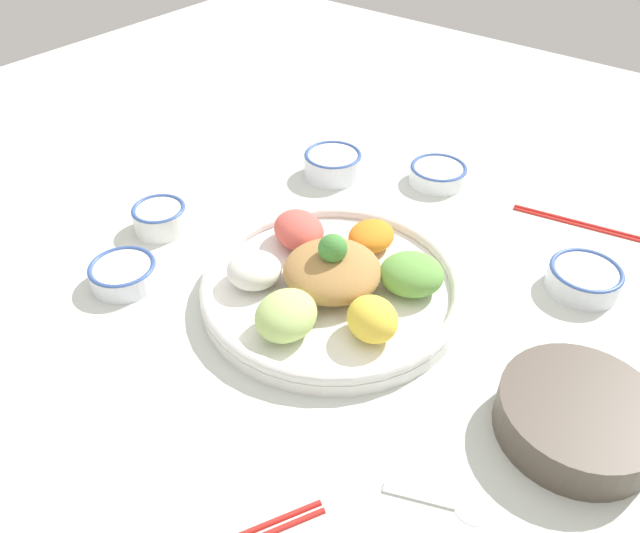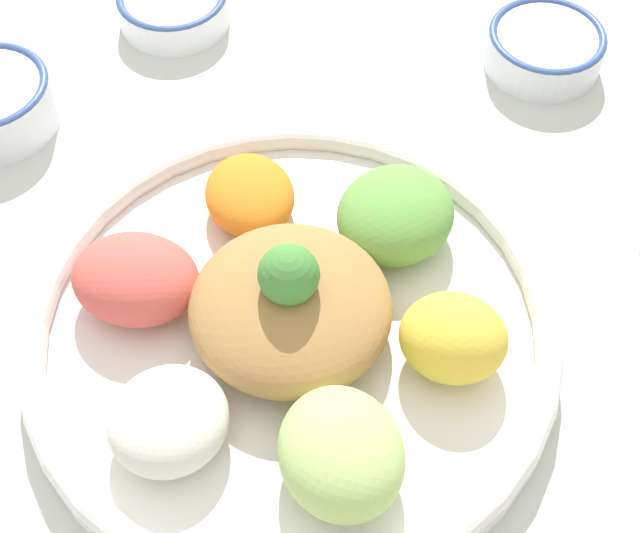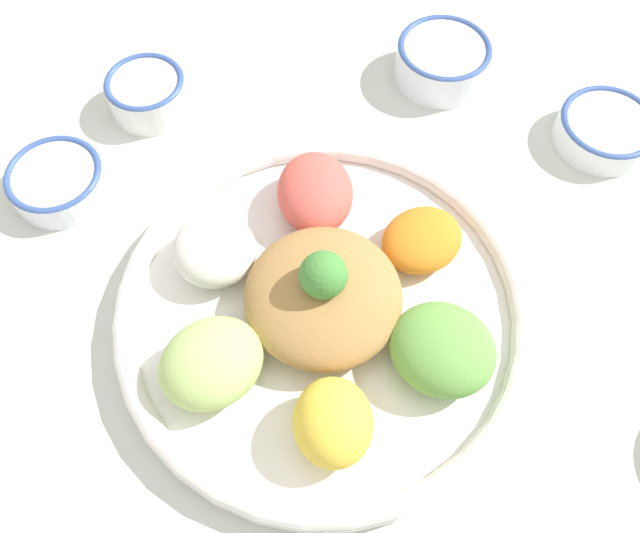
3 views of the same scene
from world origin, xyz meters
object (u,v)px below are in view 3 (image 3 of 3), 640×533
object	(u,v)px
salad_platter	(322,306)
sauce_bowl_red	(606,129)
sauce_bowl_dark	(442,60)
rice_bowl_blue	(148,92)
sauce_bowl_far	(57,181)

from	to	relation	value
salad_platter	sauce_bowl_red	distance (m)	0.39
salad_platter	sauce_bowl_red	world-z (taller)	salad_platter
sauce_bowl_red	sauce_bowl_dark	xyz separation A→B (m)	(-0.10, 0.17, 0.01)
sauce_bowl_red	rice_bowl_blue	size ratio (longest dim) A/B	1.18
sauce_bowl_red	rice_bowl_blue	xyz separation A→B (m)	(-0.43, 0.29, 0.01)
rice_bowl_blue	sauce_bowl_red	bearing A→B (deg)	-34.37
sauce_bowl_far	rice_bowl_blue	bearing A→B (deg)	27.25
sauce_bowl_dark	sauce_bowl_far	xyz separation A→B (m)	(-0.45, 0.05, -0.01)
salad_platter	sauce_bowl_far	xyz separation A→B (m)	(-0.17, 0.27, -0.01)
sauce_bowl_dark	sauce_bowl_far	bearing A→B (deg)	173.11
rice_bowl_blue	sauce_bowl_far	xyz separation A→B (m)	(-0.13, -0.07, -0.00)
sauce_bowl_dark	sauce_bowl_red	bearing A→B (deg)	-58.72
sauce_bowl_red	sauce_bowl_far	bearing A→B (deg)	157.91
rice_bowl_blue	sauce_bowl_far	distance (m)	0.15
salad_platter	rice_bowl_blue	xyz separation A→B (m)	(-0.04, 0.33, -0.00)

